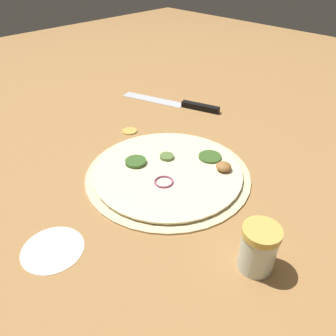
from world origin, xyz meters
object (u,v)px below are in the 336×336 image
Objects in this scene: spice_jar at (258,248)px; loose_cap at (130,130)px; pizza at (169,172)px; knife at (184,104)px.

loose_cap is at bearing -16.18° from spice_jar.
loose_cap is (0.22, -0.06, -0.00)m from pizza.
knife is 8.07× the size of loose_cap.
pizza reaches higher than loose_cap.
knife is at bearing -89.00° from loose_cap.
spice_jar is 2.07× the size of loose_cap.
pizza is 1.13× the size of knife.
spice_jar is (-0.28, 0.08, 0.04)m from pizza.
loose_cap is at bearing 72.71° from knife.
knife is 0.62m from spice_jar.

